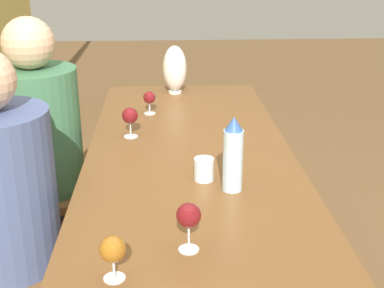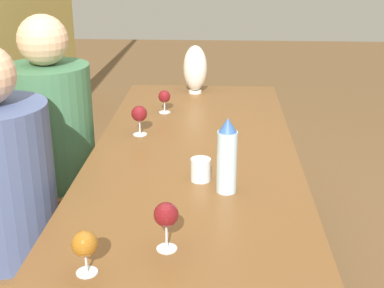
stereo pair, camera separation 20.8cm
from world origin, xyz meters
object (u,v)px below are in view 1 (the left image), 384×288
at_px(water_tumbler, 204,169).
at_px(water_bottle, 233,155).
at_px(wine_glass_2, 130,116).
at_px(chair_far, 28,181).
at_px(wine_glass_1, 189,216).
at_px(person_near, 7,213).
at_px(vase, 175,69).
at_px(person_far, 43,147).
at_px(wine_glass_0, 149,98).
at_px(wine_glass_3, 113,250).

bearing_deg(water_tumbler, water_bottle, -133.48).
relative_size(wine_glass_2, chair_far, 0.15).
distance_m(wine_glass_1, person_near, 0.76).
distance_m(water_bottle, vase, 1.33).
relative_size(water_tumbler, person_near, 0.07).
relative_size(wine_glass_2, person_far, 0.11).
relative_size(water_bottle, water_tumbler, 3.21).
height_order(vase, wine_glass_0, vase).
bearing_deg(wine_glass_1, wine_glass_2, 12.73).
xyz_separation_m(wine_glass_1, wine_glass_3, (-0.13, 0.20, -0.02)).
height_order(water_bottle, person_far, person_far).
distance_m(water_tumbler, wine_glass_0, 0.86).
height_order(water_bottle, wine_glass_1, water_bottle).
bearing_deg(person_near, wine_glass_1, -121.20).
relative_size(water_bottle, person_near, 0.22).
bearing_deg(vase, person_far, 137.60).
xyz_separation_m(water_tumbler, chair_far, (0.53, 0.80, -0.27)).
distance_m(wine_glass_0, wine_glass_2, 0.35).
xyz_separation_m(wine_glass_0, person_near, (-0.93, 0.49, -0.15)).
bearing_deg(person_far, vase, -42.40).
distance_m(wine_glass_3, chair_far, 1.29).
height_order(vase, chair_far, vase).
bearing_deg(water_tumbler, vase, 3.68).
distance_m(wine_glass_0, chair_far, 0.72).
bearing_deg(wine_glass_0, wine_glass_1, -173.95).
bearing_deg(person_near, wine_glass_0, -27.89).
height_order(person_near, person_far, person_far).
relative_size(vase, person_near, 0.22).
height_order(chair_far, person_far, person_far).
distance_m(chair_far, person_far, 0.19).
height_order(water_tumbler, vase, vase).
distance_m(wine_glass_3, person_far, 1.23).
bearing_deg(water_bottle, water_tumbler, 46.52).
xyz_separation_m(water_tumbler, wine_glass_0, (0.83, 0.22, 0.04)).
xyz_separation_m(wine_glass_1, wine_glass_2, (0.97, 0.22, -0.01)).
distance_m(vase, wine_glass_0, 0.42).
bearing_deg(wine_glass_0, water_bottle, -161.12).
relative_size(wine_glass_3, person_near, 0.10).
xyz_separation_m(person_near, person_far, (0.63, 0.00, 0.01)).
relative_size(wine_glass_0, wine_glass_3, 0.93).
distance_m(water_tumbler, wine_glass_1, 0.49).
bearing_deg(wine_glass_3, vase, -6.40).
relative_size(wine_glass_2, person_near, 0.11).
xyz_separation_m(wine_glass_0, person_far, (-0.30, 0.49, -0.14)).
distance_m(wine_glass_1, wine_glass_2, 0.99).
relative_size(vase, chair_far, 0.30).
bearing_deg(chair_far, person_near, -172.14).
bearing_deg(water_tumbler, wine_glass_3, 155.10).
distance_m(water_tumbler, chair_far, 1.00).
height_order(water_bottle, water_tumbler, water_bottle).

